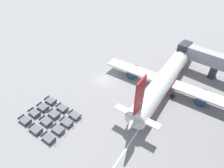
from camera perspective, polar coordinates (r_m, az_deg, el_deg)
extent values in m
plane|color=gray|center=(45.30, -2.74, 1.39)|extent=(500.00, 500.00, 0.00)
cube|color=#A8AAB2|center=(50.92, 31.35, 6.45)|extent=(17.78, 3.32, 3.19)
cube|color=#2D2D33|center=(52.45, 22.39, 10.36)|extent=(2.53, 4.22, 3.83)
cube|color=#38383D|center=(52.46, 30.18, 3.53)|extent=(1.68, 2.54, 3.26)
cylinder|color=white|center=(43.51, 17.70, 2.80)|extent=(7.11, 33.06, 4.13)
sphere|color=white|center=(57.53, 23.37, 10.79)|extent=(3.92, 3.92, 3.92)
cone|color=white|center=(31.86, 7.38, -11.82)|extent=(4.36, 5.29, 3.92)
cube|color=red|center=(28.36, 9.03, -3.85)|extent=(0.56, 3.11, 6.79)
cube|color=white|center=(31.77, 8.05, -10.33)|extent=(8.77, 2.11, 0.24)
cube|color=white|center=(43.01, 16.86, 0.95)|extent=(31.19, 6.13, 0.44)
cylinder|color=navy|center=(43.30, 27.28, -3.95)|extent=(2.65, 3.83, 2.33)
cylinder|color=navy|center=(46.26, 6.96, 3.90)|extent=(2.65, 3.83, 2.33)
cube|color=red|center=(43.92, 17.51, 2.04)|extent=(6.89, 29.80, 0.74)
cylinder|color=#56565B|center=(52.95, 21.07, 6.55)|extent=(0.24, 0.24, 1.68)
sphere|color=black|center=(53.38, 20.87, 5.80)|extent=(1.04, 1.04, 1.04)
cylinder|color=#56565B|center=(41.63, 19.42, -2.90)|extent=(0.24, 0.24, 1.68)
sphere|color=black|center=(42.18, 19.17, -3.75)|extent=(1.04, 1.04, 1.04)
cylinder|color=#56565B|center=(42.72, 12.04, 0.01)|extent=(0.24, 0.24, 1.68)
sphere|color=black|center=(43.25, 11.89, -0.85)|extent=(1.04, 1.04, 1.04)
cube|color=slate|center=(39.14, -26.55, -10.47)|extent=(2.71, 1.73, 0.10)
cube|color=#2D333D|center=(38.16, -25.57, -11.15)|extent=(0.24, 1.46, 0.32)
cube|color=#2D333D|center=(39.84, -27.65, -9.42)|extent=(0.24, 1.46, 0.32)
cube|color=#333338|center=(38.14, -25.09, -11.75)|extent=(0.70, 0.14, 0.06)
sphere|color=black|center=(38.66, -26.35, -12.00)|extent=(0.36, 0.36, 0.36)
sphere|color=black|center=(38.95, -24.91, -10.92)|extent=(0.36, 0.36, 0.36)
sphere|color=black|center=(39.87, -27.83, -10.72)|extent=(0.36, 0.36, 0.36)
sphere|color=black|center=(40.15, -26.43, -9.69)|extent=(0.36, 0.36, 0.36)
cube|color=slate|center=(36.75, -23.63, -13.35)|extent=(2.69, 1.70, 0.10)
cube|color=#2D333D|center=(35.83, -22.51, -14.16)|extent=(0.22, 1.46, 0.32)
cube|color=#2D333D|center=(37.39, -24.86, -12.18)|extent=(0.22, 1.46, 0.32)
cube|color=#333338|center=(35.85, -21.99, -14.80)|extent=(0.70, 0.13, 0.06)
sphere|color=black|center=(36.34, -23.39, -15.02)|extent=(0.36, 0.36, 0.36)
sphere|color=black|center=(36.63, -21.86, -13.84)|extent=(0.36, 0.36, 0.36)
sphere|color=black|center=(37.46, -25.06, -13.56)|extent=(0.36, 0.36, 0.36)
sphere|color=black|center=(37.74, -23.56, -12.44)|extent=(0.36, 0.36, 0.36)
cube|color=slate|center=(34.71, -19.99, -16.18)|extent=(2.67, 1.67, 0.10)
cube|color=#2D333D|center=(33.85, -18.70, -17.11)|extent=(0.20, 1.46, 0.32)
cube|color=#2D333D|center=(35.26, -21.36, -14.89)|extent=(0.20, 1.46, 0.32)
cube|color=#333338|center=(33.91, -18.14, -17.78)|extent=(0.70, 0.12, 0.06)
sphere|color=black|center=(34.36, -19.69, -17.98)|extent=(0.36, 0.36, 0.36)
sphere|color=black|center=(34.66, -18.08, -16.69)|extent=(0.36, 0.36, 0.36)
sphere|color=black|center=(35.37, -21.58, -16.35)|extent=(0.36, 0.36, 0.36)
sphere|color=black|center=(35.66, -20.01, -15.13)|extent=(0.36, 0.36, 0.36)
cube|color=slate|center=(39.75, -24.01, -8.51)|extent=(2.64, 1.62, 0.10)
cube|color=#2D333D|center=(38.78, -23.06, -9.18)|extent=(0.17, 1.46, 0.32)
cube|color=#2D333D|center=(40.46, -25.07, -7.47)|extent=(0.17, 1.46, 0.32)
cube|color=#333338|center=(38.75, -22.60, -9.78)|extent=(0.70, 0.10, 0.06)
sphere|color=black|center=(39.26, -23.85, -10.01)|extent=(0.36, 0.36, 0.36)
sphere|color=black|center=(39.58, -22.42, -8.99)|extent=(0.36, 0.36, 0.36)
sphere|color=black|center=(40.47, -25.29, -8.75)|extent=(0.36, 0.36, 0.36)
sphere|color=black|center=(40.78, -23.89, -7.78)|extent=(0.36, 0.36, 0.36)
cube|color=slate|center=(37.31, -20.70, -11.24)|extent=(2.67, 1.67, 0.10)
cube|color=#2D333D|center=(36.41, -19.55, -11.98)|extent=(0.20, 1.46, 0.32)
cube|color=#2D333D|center=(37.94, -21.95, -10.11)|extent=(0.20, 1.46, 0.32)
cube|color=#333338|center=(36.42, -19.04, -12.61)|extent=(0.70, 0.12, 0.06)
sphere|color=black|center=(36.87, -20.44, -12.86)|extent=(0.36, 0.36, 0.36)
sphere|color=black|center=(37.23, -18.97, -11.71)|extent=(0.36, 0.36, 0.36)
sphere|color=black|center=(37.97, -22.15, -11.48)|extent=(0.36, 0.36, 0.36)
sphere|color=black|center=(38.32, -20.70, -10.39)|extent=(0.36, 0.36, 0.36)
cube|color=slate|center=(35.32, -17.20, -13.93)|extent=(2.69, 1.70, 0.10)
cube|color=#2D333D|center=(34.48, -15.85, -14.75)|extent=(0.22, 1.46, 0.32)
cube|color=#2D333D|center=(35.86, -18.62, -12.73)|extent=(0.22, 1.46, 0.32)
cube|color=#333338|center=(34.54, -15.30, -15.40)|extent=(0.70, 0.13, 0.06)
sphere|color=black|center=(34.94, -16.83, -15.66)|extent=(0.36, 0.36, 0.36)
sphere|color=black|center=(35.32, -15.34, -14.39)|extent=(0.36, 0.36, 0.36)
sphere|color=black|center=(35.92, -18.81, -14.17)|extent=(0.36, 0.36, 0.36)
sphere|color=black|center=(36.29, -17.33, -12.96)|extent=(0.36, 0.36, 0.36)
cube|color=slate|center=(40.25, -21.66, -6.96)|extent=(2.67, 1.67, 0.10)
cube|color=#2D333D|center=(39.30, -20.63, -7.55)|extent=(0.20, 1.46, 0.32)
cube|color=#2D333D|center=(40.94, -22.79, -5.99)|extent=(0.20, 1.46, 0.32)
cube|color=#333338|center=(39.28, -20.17, -8.14)|extent=(0.70, 0.12, 0.06)
sphere|color=black|center=(39.73, -21.44, -8.41)|extent=(0.36, 0.36, 0.36)
sphere|color=black|center=(40.13, -20.08, -7.39)|extent=(0.36, 0.36, 0.36)
sphere|color=black|center=(40.91, -22.97, -7.26)|extent=(0.36, 0.36, 0.36)
sphere|color=black|center=(41.30, -21.64, -6.28)|extent=(0.36, 0.36, 0.36)
cube|color=slate|center=(38.08, -18.46, -9.21)|extent=(2.62, 1.57, 0.10)
cube|color=#2D333D|center=(37.17, -17.33, -9.92)|extent=(0.14, 1.46, 0.32)
cube|color=#2D333D|center=(38.72, -19.65, -8.11)|extent=(0.14, 1.46, 0.32)
cube|color=#333338|center=(37.18, -16.85, -10.55)|extent=(0.70, 0.09, 0.06)
sphere|color=black|center=(37.62, -18.22, -10.78)|extent=(0.36, 0.36, 0.36)
sphere|color=black|center=(38.00, -16.78, -9.71)|extent=(0.36, 0.36, 0.36)
sphere|color=black|center=(38.73, -19.88, -9.44)|extent=(0.36, 0.36, 0.36)
sphere|color=black|center=(39.10, -18.46, -8.42)|extent=(0.36, 0.36, 0.36)
cube|color=slate|center=(35.96, -14.55, -11.90)|extent=(2.70, 1.73, 0.10)
cube|color=#2D333D|center=(35.16, -13.15, -12.62)|extent=(0.24, 1.46, 0.32)
cube|color=#2D333D|center=(36.48, -16.00, -10.77)|extent=(0.24, 1.46, 0.32)
cube|color=#333338|center=(35.22, -12.60, -13.25)|extent=(0.70, 0.14, 0.06)
sphere|color=black|center=(35.56, -14.12, -13.57)|extent=(0.36, 0.36, 0.36)
sphere|color=black|center=(36.02, -12.73, -12.31)|extent=(0.36, 0.36, 0.36)
sphere|color=black|center=(36.51, -16.16, -12.20)|extent=(0.36, 0.36, 0.36)
sphere|color=black|center=(36.96, -14.78, -11.01)|extent=(0.36, 0.36, 0.36)
cube|color=slate|center=(41.13, -19.41, -5.08)|extent=(2.71, 1.74, 0.10)
cube|color=#2D333D|center=(40.20, -18.31, -5.57)|extent=(0.25, 1.46, 0.32)
cube|color=#2D333D|center=(41.80, -20.58, -4.18)|extent=(0.25, 1.46, 0.32)
cube|color=#333338|center=(40.19, -17.85, -6.13)|extent=(0.70, 0.14, 0.06)
sphere|color=black|center=(40.58, -19.11, -6.46)|extent=(0.36, 0.36, 0.36)
sphere|color=black|center=(41.05, -17.85, -5.45)|extent=(0.36, 0.36, 0.36)
sphere|color=black|center=(41.72, -20.73, -5.43)|extent=(0.36, 0.36, 0.36)
sphere|color=black|center=(42.19, -19.49, -4.46)|extent=(0.36, 0.36, 0.36)
cube|color=slate|center=(38.77, -15.89, -7.42)|extent=(2.65, 1.63, 0.10)
cube|color=#2D333D|center=(37.89, -14.70, -8.05)|extent=(0.18, 1.46, 0.32)
cube|color=#2D333D|center=(39.38, -17.14, -6.40)|extent=(0.18, 1.46, 0.32)
cube|color=#333338|center=(37.90, -14.21, -8.66)|extent=(0.70, 0.11, 0.06)
sphere|color=black|center=(38.28, -15.58, -8.94)|extent=(0.36, 0.36, 0.36)
sphere|color=black|center=(38.74, -14.24, -7.87)|extent=(0.36, 0.36, 0.36)
sphere|color=black|center=(39.35, -17.33, -7.72)|extent=(0.36, 0.36, 0.36)
sphere|color=black|center=(39.81, -16.00, -6.70)|extent=(0.36, 0.36, 0.36)
cube|color=slate|center=(36.77, -12.08, -9.84)|extent=(2.63, 1.59, 0.10)
cube|color=#2D333D|center=(35.96, -10.73, -10.56)|extent=(0.15, 1.46, 0.32)
cube|color=#2D333D|center=(37.31, -13.45, -8.72)|extent=(0.15, 1.46, 0.32)
cube|color=#333338|center=(36.01, -10.22, -11.20)|extent=(0.70, 0.10, 0.06)
sphere|color=black|center=(36.34, -11.71, -11.47)|extent=(0.36, 0.36, 0.36)
sphere|color=black|center=(36.82, -10.32, -10.31)|extent=(0.36, 0.36, 0.36)
sphere|color=black|center=(37.31, -13.65, -10.11)|extent=(0.36, 0.36, 0.36)
sphere|color=black|center=(37.78, -12.27, -9.00)|extent=(0.36, 0.36, 0.36)
cube|color=white|center=(39.27, 13.51, -7.28)|extent=(3.32, 33.01, 0.01)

